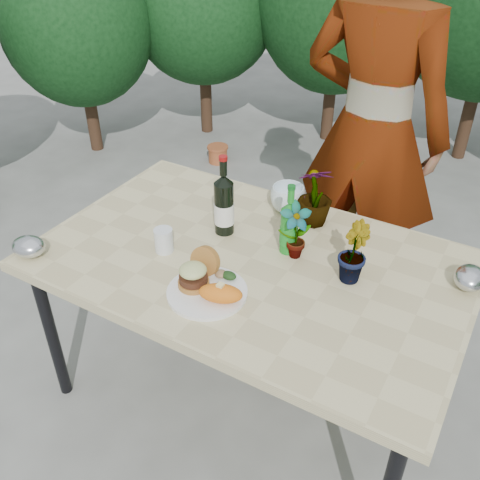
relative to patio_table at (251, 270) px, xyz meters
The scene contains 18 objects.
ground 0.69m from the patio_table, ahead, with size 80.00×80.00×0.00m, color slate.
patio_table is the anchor object (origin of this frame).
shrub_hedge 1.79m from the patio_table, 80.78° to the left, with size 6.96×5.22×2.31m.
dinner_plate 0.27m from the patio_table, 95.99° to the right, with size 0.28×0.28×0.01m, color white.
burger_stack 0.28m from the patio_table, 108.94° to the right, with size 0.11×0.16×0.11m.
sweet_potato 0.30m from the patio_table, 81.62° to the right, with size 0.15×0.08×0.06m, color orange.
grilled_veg 0.19m from the patio_table, 93.38° to the right, with size 0.08×0.05×0.03m.
wine_bottle 0.28m from the patio_table, 149.97° to the left, with size 0.08×0.08×0.33m.
sparkling_water 0.22m from the patio_table, 48.95° to the left, with size 0.07×0.07×0.28m.
plastic_cup 0.35m from the patio_table, 158.11° to the right, with size 0.07×0.07×0.10m, color silver.
seedling_left 0.24m from the patio_table, 34.41° to the left, with size 0.12×0.08×0.23m, color #245E20.
seedling_mid 0.41m from the patio_table, 11.86° to the left, with size 0.12×0.10×0.23m, color #306021.
seedling_right 0.41m from the patio_table, 74.03° to the left, with size 0.14×0.14×0.25m, color #20591E.
blue_bowl 0.40m from the patio_table, 95.16° to the left, with size 0.15×0.15×0.12m, color white.
foil_packet_left 0.84m from the patio_table, 150.99° to the right, with size 0.13×0.11×0.08m, color #B8BABF.
foil_packet_right 0.78m from the patio_table, 17.86° to the left, with size 0.13×0.11×0.08m, color #B5B7BC.
person 0.91m from the patio_table, 79.94° to the left, with size 0.71×0.46×1.94m, color #A77753.
terracotta_pot 2.43m from the patio_table, 125.73° to the left, with size 0.17×0.17×0.14m.
Camera 1 is at (0.78, -1.42, 1.95)m, focal length 40.00 mm.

